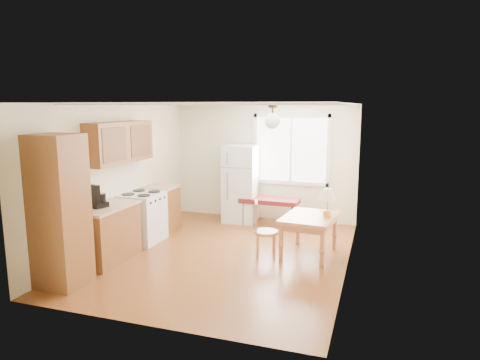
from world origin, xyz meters
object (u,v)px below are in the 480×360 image
at_px(refrigerator, 241,184).
at_px(bench, 269,202).
at_px(dining_table, 309,222).
at_px(chair, 261,226).

height_order(refrigerator, bench, refrigerator).
distance_m(refrigerator, dining_table, 2.45).
relative_size(refrigerator, chair, 1.81).
distance_m(refrigerator, bench, 0.76).
bearing_deg(chair, refrigerator, 99.56).
bearing_deg(dining_table, refrigerator, 142.06).
xyz_separation_m(bench, chair, (0.33, -1.87, 0.02)).
bearing_deg(dining_table, bench, 130.82).
bearing_deg(chair, bench, 82.95).
relative_size(refrigerator, dining_table, 1.43).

